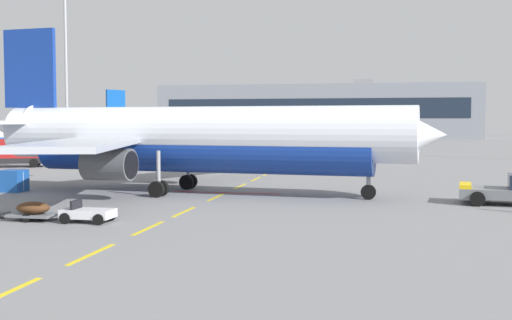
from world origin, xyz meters
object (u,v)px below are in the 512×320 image
object	(u,v)px
catering_truck	(12,152)
uld_cargo_container	(14,181)
airliner_foreground	(192,138)
apron_light_mast_near	(66,46)
airliner_mid_left	(56,134)
baggage_train	(34,210)

from	to	relation	value
catering_truck	uld_cargo_container	xyz separation A→B (m)	(14.16, -21.79, -0.85)
airliner_foreground	uld_cargo_container	size ratio (longest dim) A/B	21.43
airliner_foreground	apron_light_mast_near	distance (m)	45.70
airliner_mid_left	uld_cargo_container	world-z (taller)	airliner_mid_left
airliner_mid_left	apron_light_mast_near	bearing A→B (deg)	-51.87
airliner_mid_left	baggage_train	size ratio (longest dim) A/B	3.19
airliner_mid_left	apron_light_mast_near	world-z (taller)	apron_light_mast_near
uld_cargo_container	apron_light_mast_near	world-z (taller)	apron_light_mast_near
apron_light_mast_near	baggage_train	bearing A→B (deg)	-63.58
baggage_train	apron_light_mast_near	distance (m)	55.09
baggage_train	apron_light_mast_near	xyz separation A→B (m)	(-23.65, 47.60, 14.51)
airliner_foreground	catering_truck	distance (m)	34.08
uld_cargo_container	airliner_foreground	bearing A→B (deg)	6.84
airliner_foreground	baggage_train	bearing A→B (deg)	-108.57
baggage_train	airliner_foreground	bearing A→B (deg)	71.43
airliner_mid_left	catering_truck	distance (m)	22.80
catering_truck	uld_cargo_container	bearing A→B (deg)	-56.99
airliner_foreground	apron_light_mast_near	xyz separation A→B (m)	(-28.13, 34.26, 11.08)
airliner_foreground	catering_truck	size ratio (longest dim) A/B	4.72
airliner_mid_left	apron_light_mast_near	xyz separation A→B (m)	(6.00, -7.65, 11.76)
uld_cargo_container	apron_light_mast_near	xyz separation A→B (m)	(-14.95, 35.85, 14.23)
uld_cargo_container	apron_light_mast_near	size ratio (longest dim) A/B	0.07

